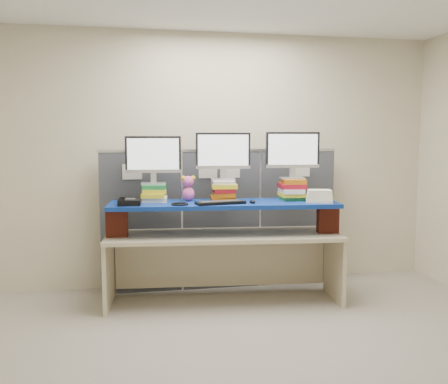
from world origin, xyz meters
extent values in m
cube|color=beige|center=(0.00, 0.00, 1.40)|extent=(5.00, 4.00, 2.80)
cube|color=#AAA195|center=(0.00, 0.00, 0.00)|extent=(5.00, 4.00, 0.01)
cube|color=#3E4149|center=(-0.87, 1.78, 0.75)|extent=(0.85, 0.05, 1.50)
cube|color=#3E4149|center=(0.00, 1.78, 0.75)|extent=(0.85, 0.05, 1.50)
cube|color=#3E4149|center=(0.87, 1.78, 0.75)|extent=(0.85, 0.05, 1.50)
cube|color=silver|center=(0.00, 1.78, 1.51)|extent=(2.60, 0.06, 0.03)
cube|color=white|center=(-0.95, 1.75, 1.30)|extent=(0.20, 0.00, 0.16)
cube|color=white|center=(-0.15, 1.75, 1.30)|extent=(0.20, 0.00, 0.16)
cube|color=white|center=(0.10, 1.75, 1.30)|extent=(0.20, 0.00, 0.16)
cube|color=white|center=(0.90, 1.75, 1.30)|extent=(0.20, 0.00, 0.16)
cube|color=beige|center=(-0.07, 1.27, 0.68)|extent=(2.37, 0.90, 0.04)
cube|color=beige|center=(-1.20, 1.38, 0.33)|extent=(0.10, 0.63, 0.67)
cube|color=beige|center=(1.06, 1.16, 0.33)|extent=(0.10, 0.63, 0.67)
cube|color=maroon|center=(-1.11, 1.32, 0.84)|extent=(0.21, 0.13, 0.28)
cube|color=maroon|center=(0.96, 1.12, 0.84)|extent=(0.21, 0.13, 0.28)
cube|color=navy|center=(-0.07, 1.27, 1.00)|extent=(2.29, 0.78, 0.04)
cube|color=white|center=(-0.74, 1.46, 1.04)|extent=(0.27, 0.31, 0.05)
cube|color=yellow|center=(-0.75, 1.45, 1.09)|extent=(0.25, 0.31, 0.04)
cube|color=yellow|center=(-0.74, 1.45, 1.13)|extent=(0.25, 0.29, 0.04)
cube|color=#217D3F|center=(-0.74, 1.47, 1.17)|extent=(0.26, 0.31, 0.04)
cube|color=#BD6411|center=(-0.06, 1.40, 1.04)|extent=(0.26, 0.31, 0.04)
cube|color=#BD6411|center=(-0.05, 1.39, 1.09)|extent=(0.25, 0.32, 0.04)
cube|color=maroon|center=(-0.05, 1.39, 1.13)|extent=(0.24, 0.31, 0.04)
cube|color=yellow|center=(-0.05, 1.38, 1.17)|extent=(0.28, 0.31, 0.04)
cube|color=white|center=(-0.06, 1.39, 1.21)|extent=(0.24, 0.29, 0.04)
cube|color=#217D3F|center=(0.65, 1.33, 1.04)|extent=(0.24, 0.28, 0.04)
cube|color=yellow|center=(0.64, 1.32, 1.08)|extent=(0.25, 0.31, 0.04)
cube|color=white|center=(0.64, 1.31, 1.12)|extent=(0.24, 0.31, 0.05)
cube|color=maroon|center=(0.64, 1.32, 1.16)|extent=(0.27, 0.31, 0.05)
cube|color=#BD6411|center=(0.66, 1.32, 1.21)|extent=(0.26, 0.31, 0.05)
cube|color=#B7B7BD|center=(-0.74, 1.46, 1.20)|extent=(0.25, 0.18, 0.02)
cube|color=#B7B7BD|center=(-0.74, 1.46, 1.26)|extent=(0.06, 0.05, 0.10)
cube|color=black|center=(-0.74, 1.46, 1.49)|extent=(0.55, 0.09, 0.36)
cube|color=white|center=(-0.74, 1.44, 1.49)|extent=(0.50, 0.05, 0.32)
cube|color=#B7B7BD|center=(-0.06, 1.39, 1.24)|extent=(0.25, 0.18, 0.02)
cube|color=#B7B7BD|center=(-0.06, 1.39, 1.29)|extent=(0.06, 0.05, 0.10)
cube|color=black|center=(-0.06, 1.39, 1.52)|extent=(0.55, 0.09, 0.36)
cube|color=white|center=(-0.06, 1.37, 1.52)|extent=(0.50, 0.05, 0.32)
cube|color=#B7B7BD|center=(0.65, 1.32, 1.24)|extent=(0.25, 0.18, 0.02)
cube|color=#B7B7BD|center=(0.65, 1.32, 1.30)|extent=(0.06, 0.05, 0.10)
cube|color=black|center=(0.65, 1.32, 1.53)|extent=(0.55, 0.09, 0.36)
cube|color=white|center=(0.65, 1.30, 1.53)|extent=(0.50, 0.05, 0.32)
cube|color=black|center=(-0.13, 1.14, 1.03)|extent=(0.49, 0.23, 0.03)
cube|color=#313033|center=(-0.13, 1.14, 1.05)|extent=(0.42, 0.17, 0.00)
ellipsoid|color=black|center=(0.19, 1.14, 1.04)|extent=(0.08, 0.11, 0.03)
cube|color=black|center=(-0.99, 1.23, 1.05)|extent=(0.22, 0.20, 0.05)
cube|color=#313033|center=(-0.99, 1.23, 1.08)|extent=(0.11, 0.11, 0.01)
cube|color=black|center=(-1.05, 1.24, 1.09)|extent=(0.06, 0.19, 0.04)
torus|color=black|center=(-0.52, 1.15, 1.03)|extent=(0.22, 0.22, 0.02)
ellipsoid|color=#F35CAE|center=(-0.40, 1.43, 1.09)|extent=(0.12, 0.11, 0.14)
sphere|color=#F35CAE|center=(-0.40, 1.43, 1.22)|extent=(0.11, 0.11, 0.11)
sphere|color=yellow|center=(-0.45, 1.43, 1.25)|extent=(0.05, 0.05, 0.05)
sphere|color=yellow|center=(-0.35, 1.43, 1.25)|extent=(0.05, 0.05, 0.05)
cube|color=white|center=(0.85, 1.08, 1.04)|extent=(0.31, 0.28, 0.03)
cube|color=white|center=(0.85, 1.08, 1.07)|extent=(0.29, 0.26, 0.03)
cube|color=white|center=(0.85, 1.08, 1.10)|extent=(0.28, 0.25, 0.03)
cube|color=white|center=(0.85, 1.08, 1.13)|extent=(0.27, 0.24, 0.03)
camera|label=1|loc=(-1.01, -3.51, 1.67)|focal=40.00mm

